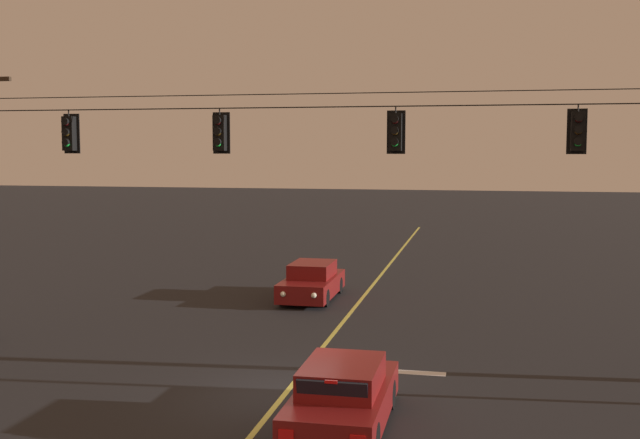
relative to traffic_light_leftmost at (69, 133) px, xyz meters
The scene contains 10 objects.
ground_plane 9.81m from the traffic_light_leftmost, 23.64° to the right, with size 180.00×180.00×0.00m, color black.
lane_centre_stripe 11.09m from the traffic_light_leftmost, 40.61° to the left, with size 0.14×60.00×0.01m, color #D1C64C.
stop_bar_paint 10.83m from the traffic_light_leftmost, ahead, with size 3.40×0.36×0.01m, color silver.
signal_span_assembly 7.27m from the traffic_light_leftmost, ahead, with size 21.23×0.32×8.18m.
traffic_light_leftmost is the anchor object (origin of this frame).
traffic_light_left_inner 4.46m from the traffic_light_leftmost, ahead, with size 0.48×0.41×1.22m.
traffic_light_centre 9.22m from the traffic_light_leftmost, ahead, with size 0.48×0.41×1.22m.
traffic_light_right_inner 13.69m from the traffic_light_leftmost, ahead, with size 0.48×0.41×1.22m.
car_waiting_near_lane 11.36m from the traffic_light_leftmost, 28.79° to the right, with size 1.80×4.33×1.39m.
car_oncoming_lead 11.23m from the traffic_light_leftmost, 58.23° to the left, with size 1.80×4.42×1.39m.
Camera 1 is at (4.40, -16.74, 5.70)m, focal length 43.13 mm.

